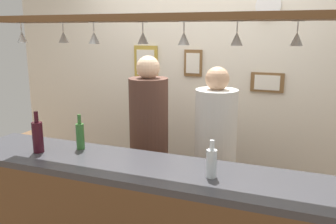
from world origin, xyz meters
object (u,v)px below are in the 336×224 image
person_middle_white_patterned_shirt (215,146)px  bottle_soda_clear (212,162)px  bottle_beer_green_import (80,135)px  wall_clock (268,6)px  picture_frame_crest (193,63)px  picture_frame_caricature (146,62)px  person_left_brown_shirt (149,133)px  bottle_wine_dark_red (38,136)px  picture_frame_lower_pair (267,82)px

person_middle_white_patterned_shirt → bottle_soda_clear: size_ratio=7.07×
bottle_beer_green_import → wall_clock: size_ratio=1.18×
picture_frame_crest → wall_clock: bearing=-0.5°
picture_frame_crest → picture_frame_caricature: picture_frame_caricature is taller
person_left_brown_shirt → bottle_wine_dark_red: person_left_brown_shirt is taller
person_middle_white_patterned_shirt → picture_frame_lower_pair: size_ratio=5.42×
picture_frame_caricature → person_middle_white_patterned_shirt: bearing=-34.6°
wall_clock → picture_frame_lower_pair: bearing=11.7°
bottle_wine_dark_red → picture_frame_lower_pair: picture_frame_lower_pair is taller
bottle_soda_clear → picture_frame_caricature: picture_frame_caricature is taller
person_middle_white_patterned_shirt → bottle_beer_green_import: bearing=-143.1°
person_left_brown_shirt → bottle_soda_clear: (0.77, -0.80, 0.12)m
person_middle_white_patterned_shirt → wall_clock: (0.29, 0.62, 1.13)m
person_middle_white_patterned_shirt → picture_frame_lower_pair: bearing=63.3°
person_middle_white_patterned_shirt → bottle_soda_clear: bearing=-77.7°
person_left_brown_shirt → bottle_soda_clear: size_ratio=7.38×
person_left_brown_shirt → picture_frame_crest: picture_frame_crest is taller
person_left_brown_shirt → picture_frame_lower_pair: bearing=34.6°
bottle_soda_clear → picture_frame_lower_pair: (0.14, 1.43, 0.29)m
person_left_brown_shirt → bottle_beer_green_import: size_ratio=6.53×
bottle_soda_clear → picture_frame_lower_pair: size_ratio=0.77×
bottle_wine_dark_red → picture_frame_lower_pair: bearing=45.6°
person_middle_white_patterned_shirt → bottle_soda_clear: 0.83m
picture_frame_caricature → bottle_soda_clear: bearing=-52.7°
person_left_brown_shirt → wall_clock: (0.88, 0.62, 1.09)m
picture_frame_caricature → bottle_beer_green_import: bearing=-87.5°
bottle_soda_clear → wall_clock: bearing=85.5°
person_middle_white_patterned_shirt → wall_clock: size_ratio=7.40×
person_left_brown_shirt → picture_frame_crest: bearing=72.6°
bottle_soda_clear → picture_frame_crest: size_ratio=0.88×
picture_frame_caricature → wall_clock: (1.20, -0.01, 0.53)m
person_middle_white_patterned_shirt → picture_frame_caricature: (-0.91, 0.63, 0.60)m
bottle_beer_green_import → picture_frame_lower_pair: (1.17, 1.27, 0.28)m
bottle_soda_clear → picture_frame_lower_pair: bearing=84.3°
picture_frame_lower_pair → picture_frame_caricature: bearing=180.0°
bottle_wine_dark_red → picture_frame_lower_pair: 2.04m
bottle_wine_dark_red → wall_clock: 2.21m
person_left_brown_shirt → picture_frame_caricature: size_ratio=4.99×
person_left_brown_shirt → bottle_wine_dark_red: 0.96m
picture_frame_caricature → picture_frame_lower_pair: picture_frame_caricature is taller
person_middle_white_patterned_shirt → bottle_wine_dark_red: 1.38m
picture_frame_caricature → picture_frame_lower_pair: (1.23, 0.00, -0.15)m
person_left_brown_shirt → bottle_wine_dark_red: size_ratio=5.66×
bottle_wine_dark_red → picture_frame_caricature: picture_frame_caricature is taller
picture_frame_crest → person_left_brown_shirt: bearing=-107.4°
picture_frame_crest → wall_clock: wall_clock is taller
person_left_brown_shirt → picture_frame_lower_pair: (0.91, 0.63, 0.41)m
picture_frame_crest → picture_frame_caricature: (-0.51, 0.00, -0.01)m
bottle_beer_green_import → picture_frame_caricature: (-0.06, 1.27, 0.43)m
person_left_brown_shirt → person_middle_white_patterned_shirt: (0.60, 0.00, -0.05)m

